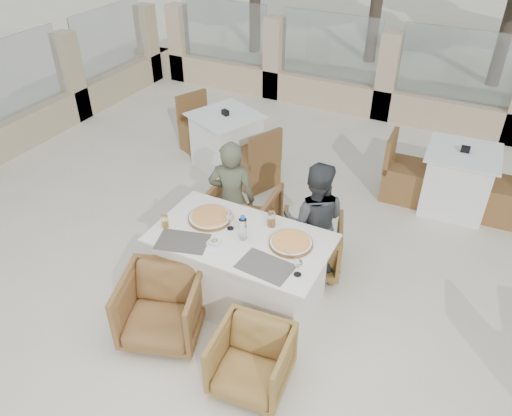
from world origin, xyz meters
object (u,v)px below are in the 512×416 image
at_px(olive_dish, 215,242).
at_px(armchair_near_left, 162,307).
at_px(armchair_near_right, 251,361).
at_px(wine_glass_corner, 298,266).
at_px(pizza_left, 210,217).
at_px(armchair_far_left, 243,215).
at_px(bg_table_a, 226,141).
at_px(dining_table, 242,269).
at_px(armchair_far_right, 311,245).
at_px(diner_right, 314,222).
at_px(bg_table_b, 457,180).
at_px(wine_glass_centre, 230,220).
at_px(pizza_right, 291,242).
at_px(beer_glass_right, 271,219).
at_px(beer_glass_left, 165,221).
at_px(water_bottle, 243,227).
at_px(diner_left, 232,200).

height_order(olive_dish, armchair_near_left, olive_dish).
bearing_deg(armchair_near_right, wine_glass_corner, 72.15).
height_order(pizza_left, armchair_far_left, pizza_left).
distance_m(pizza_left, bg_table_a, 2.38).
relative_size(dining_table, bg_table_a, 0.98).
relative_size(wine_glass_corner, armchair_far_right, 0.29).
xyz_separation_m(pizza_left, wine_glass_corner, (1.03, -0.33, 0.07)).
xyz_separation_m(armchair_near_right, diner_right, (-0.07, 1.48, 0.37)).
bearing_deg(armchair_far_left, bg_table_b, -143.19).
height_order(armchair_near_left, diner_right, diner_right).
relative_size(wine_glass_centre, diner_right, 0.14).
xyz_separation_m(pizza_left, wine_glass_centre, (0.24, -0.04, 0.07)).
xyz_separation_m(olive_dish, armchair_far_right, (0.56, 0.94, -0.50)).
bearing_deg(dining_table, armchair_far_left, 117.64).
distance_m(dining_table, pizza_right, 0.61).
relative_size(diner_right, bg_table_a, 0.79).
bearing_deg(diner_right, wine_glass_corner, 85.55).
height_order(armchair_far_left, bg_table_b, bg_table_b).
relative_size(beer_glass_right, olive_dish, 1.35).
distance_m(armchair_near_right, bg_table_a, 3.59).
bearing_deg(dining_table, pizza_left, 164.23).
relative_size(beer_glass_right, bg_table_b, 0.09).
distance_m(armchair_far_left, armchair_far_right, 0.86).
bearing_deg(pizza_left, bg_table_a, 116.40).
relative_size(beer_glass_left, armchair_far_left, 0.17).
bearing_deg(olive_dish, wine_glass_corner, -2.65).
bearing_deg(dining_table, wine_glass_corner, -19.26).
distance_m(armchair_far_right, armchair_near_right, 1.56).
xyz_separation_m(armchair_far_left, bg_table_a, (-0.98, 1.35, 0.06)).
bearing_deg(bg_table_b, olive_dish, -124.65).
distance_m(pizza_right, bg_table_b, 2.74).
height_order(pizza_right, water_bottle, water_bottle).
relative_size(water_bottle, diner_left, 0.19).
xyz_separation_m(pizza_left, diner_left, (-0.06, 0.52, -0.13)).
bearing_deg(armchair_near_left, dining_table, 39.40).
relative_size(diner_left, bg_table_b, 0.81).
xyz_separation_m(diner_right, bg_table_a, (-1.87, 1.54, -0.26)).
bearing_deg(diner_right, beer_glass_right, 37.83).
bearing_deg(diner_left, wine_glass_centre, 101.35).
relative_size(armchair_far_left, armchair_near_left, 1.03).
bearing_deg(armchair_near_left, diner_right, 38.41).
distance_m(wine_glass_corner, bg_table_b, 2.98).
distance_m(beer_glass_right, olive_dish, 0.57).
height_order(olive_dish, bg_table_b, olive_dish).
bearing_deg(diner_left, armchair_far_right, 171.39).
bearing_deg(dining_table, water_bottle, -16.13).
height_order(wine_glass_corner, diner_right, diner_right).
bearing_deg(pizza_right, beer_glass_right, 147.65).
xyz_separation_m(beer_glass_left, armchair_near_left, (0.26, -0.51, -0.52)).
bearing_deg(water_bottle, wine_glass_centre, 156.42).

